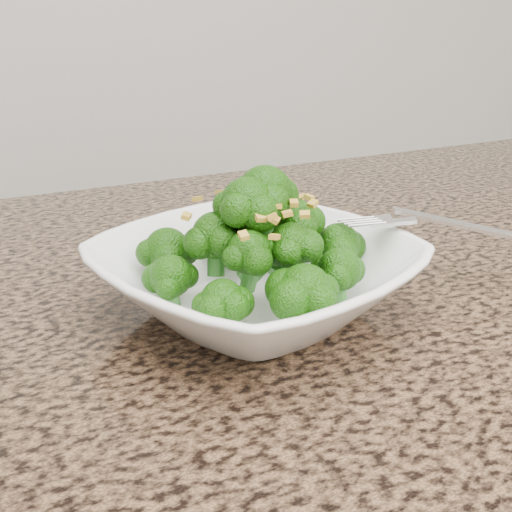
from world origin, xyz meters
name	(u,v)px	position (x,y,z in m)	size (l,w,h in m)	color
granite_counter	(346,359)	(0.00, 0.30, 0.89)	(1.64, 1.04, 0.03)	brown
bowl	(256,278)	(-0.04, 0.38, 0.93)	(0.25, 0.25, 0.06)	white
broccoli_pile	(256,198)	(-0.04, 0.38, 1.00)	(0.22, 0.22, 0.08)	#1E5F0A
garlic_topping	(256,146)	(-0.04, 0.38, 1.04)	(0.13, 0.13, 0.01)	gold
fork	(406,221)	(0.09, 0.35, 0.97)	(0.20, 0.03, 0.01)	silver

